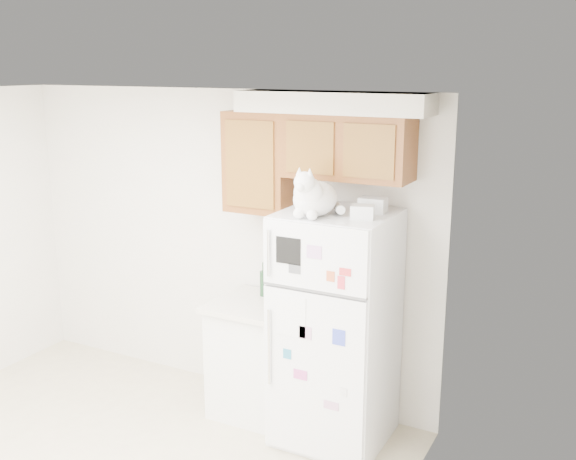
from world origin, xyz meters
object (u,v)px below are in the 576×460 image
Objects in this scene: refrigerator at (335,329)px; bottle_amber at (271,276)px; base_counter at (257,357)px; storage_box_front at (362,212)px; cat at (313,197)px; bottle_green at (264,279)px; storage_box_back at (373,205)px.

refrigerator reaches higher than bottle_amber.
storage_box_front reaches higher than base_counter.
cat is 3.32× the size of storage_box_front.
cat is 1.47× the size of bottle_amber.
cat reaches higher than storage_box_front.
bottle_green reaches higher than base_counter.
bottle_green is at bearing 146.18° from storage_box_front.
bottle_amber is at bearing 144.17° from storage_box_front.
bottle_green is 0.07m from bottle_amber.
storage_box_back is 0.66× the size of bottle_green.
storage_box_back is 1.15m from bottle_green.
refrigerator reaches higher than base_counter.
refrigerator is 5.04× the size of bottle_amber.
storage_box_front is (0.91, -0.17, 1.28)m from base_counter.
bottle_amber is (-0.55, 0.41, -0.74)m from cat.
base_counter is (-0.69, 0.07, -0.39)m from refrigerator.
base_counter is 0.61m from bottle_green.
cat is (-0.10, -0.18, 0.98)m from refrigerator.
storage_box_back reaches higher than bottle_green.
cat reaches higher than refrigerator.
bottle_green is at bearing -165.13° from bottle_amber.
base_counter is at bearing 179.27° from storage_box_back.
storage_box_front is at bearing -91.45° from storage_box_back.
bottle_green is (-0.61, 0.39, -0.77)m from cat.
cat reaches higher than storage_box_back.
storage_box_front is 0.55× the size of bottle_green.
storage_box_front is at bearing -22.97° from refrigerator.
refrigerator is at bearing 141.64° from storage_box_front.
refrigerator is 0.79m from base_counter.
storage_box_back is at bearing -5.15° from bottle_green.
bottle_green is at bearing 146.98° from cat.
base_counter is at bearing -84.65° from bottle_green.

